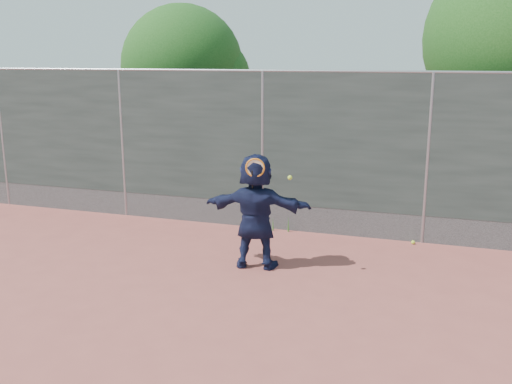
% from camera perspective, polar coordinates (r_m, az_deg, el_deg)
% --- Properties ---
extents(ground, '(80.00, 80.00, 0.00)m').
position_cam_1_polar(ground, '(8.07, -6.83, -10.45)').
color(ground, '#9E4C42').
rests_on(ground, ground).
extents(player, '(1.74, 0.70, 1.82)m').
position_cam_1_polar(player, '(8.86, -0.00, -1.91)').
color(player, '#161C3D').
rests_on(player, ground).
extents(ball_ground, '(0.07, 0.07, 0.07)m').
position_cam_1_polar(ball_ground, '(10.55, 15.44, -4.87)').
color(ball_ground, '#BADF31').
rests_on(ball_ground, ground).
extents(fence, '(20.00, 0.06, 3.03)m').
position_cam_1_polar(fence, '(10.79, 0.66, 4.49)').
color(fence, '#38423D').
rests_on(fence, ground).
extents(swing_action, '(0.72, 0.14, 0.51)m').
position_cam_1_polar(swing_action, '(8.49, 0.24, 2.22)').
color(swing_action, orange).
rests_on(swing_action, ground).
extents(tree_left, '(3.15, 3.00, 4.53)m').
position_cam_1_polar(tree_left, '(14.54, -6.70, 12.06)').
color(tree_left, '#382314').
rests_on(tree_left, ground).
extents(weed_clump, '(0.68, 0.07, 0.30)m').
position_cam_1_polar(weed_clump, '(10.92, 1.94, -3.21)').
color(weed_clump, '#387226').
rests_on(weed_clump, ground).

